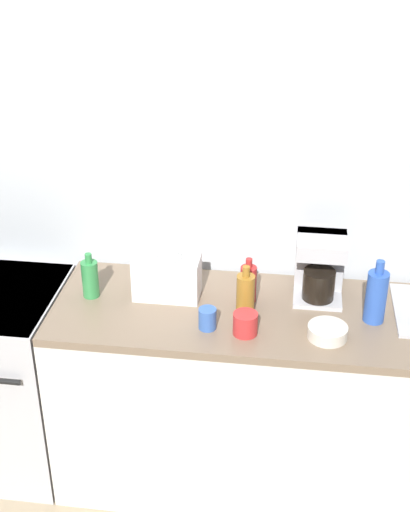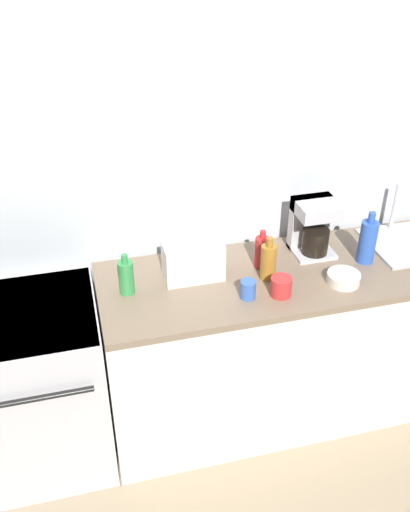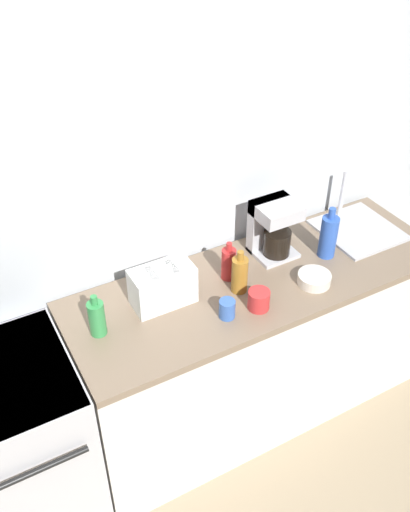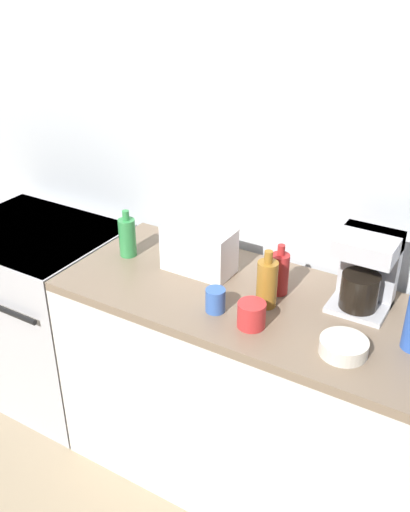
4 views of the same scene
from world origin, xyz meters
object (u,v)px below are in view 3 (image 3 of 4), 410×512
Objects in this scene: bottle_amber at (240,274)px; bottle_red at (229,263)px; cup_blue at (227,309)px; cup_red at (259,300)px; bowl at (314,279)px; bottle_blue at (328,236)px; toaster at (163,286)px; bottle_green at (97,318)px; coffee_maker at (273,227)px.

bottle_amber is 1.10× the size of bottle_red.
bottle_amber is 0.19m from cup_blue.
cup_red reaches higher than bowl.
cup_red is (0.01, -0.14, -0.05)m from bottle_amber.
bowl is at bearing -141.84° from bottle_blue.
cup_red is at bearing -6.73° from cup_blue.
bottle_green is (-0.32, -0.04, -0.01)m from toaster.
bottle_red is at bearing 1.46° from toaster.
bottle_red reaches higher than cup_blue.
bottle_red reaches higher than cup_red.
bottle_blue is at bearing 12.44° from cup_blue.
bowl is at bearing 2.95° from cup_red.
bottle_green is at bearing 161.46° from cup_blue.
bottle_amber is 2.25× the size of cup_red.
cup_blue is 0.56× the size of bowl.
bottle_red is at bearing 92.15° from cup_red.
bottle_amber is at bearing 42.09° from cup_blue.
bottle_blue is 1.35× the size of bottle_green.
coffee_maker is 0.97m from bottle_green.
coffee_maker is 1.86× the size of bowl.
bowl is (0.33, -0.13, -0.07)m from bottle_amber.
bottle_amber reaches higher than bowl.
bottle_amber reaches higher than bottle_green.
coffee_maker is 0.28m from bottle_blue.
bottle_amber reaches higher than bottle_red.
toaster is at bearing 164.63° from bottle_amber.
cup_blue is (-0.66, -0.15, -0.07)m from bottle_blue.
cup_red is at bearing -177.05° from bowl.
bottle_red is 0.27m from cup_blue.
bottle_amber is at bearing -91.97° from bottle_red.
coffee_maker is at bearing 7.29° from toaster.
coffee_maker is 0.35m from bottle_amber.
cup_red is at bearing -162.15° from bottle_blue.
bottle_blue is 0.54m from cup_red.
cup_blue is at bearing -122.01° from bottle_red.
cup_blue is (-0.15, 0.02, -0.00)m from cup_red.
bottle_green is at bearing 178.52° from bottle_blue.
bottle_blue reaches higher than bowl.
cup_blue is at bearing -167.56° from bottle_blue.
cup_red is (0.01, -0.25, -0.04)m from bottle_red.
bottle_amber is (-0.30, -0.18, -0.06)m from coffee_maker.
bottle_red is at bearing 145.16° from bowl.
bottle_green is at bearing 164.01° from cup_red.
toaster is at bearing 7.63° from bottle_green.
bottle_green is 0.67m from bottle_amber.
coffee_maker is (0.64, 0.08, 0.06)m from toaster.
cup_red is (0.68, -0.19, -0.04)m from bottle_green.
bottle_green is 1.01× the size of bottle_red.
bottle_green reaches higher than bowl.
bottle_blue reaches higher than bottle_amber.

